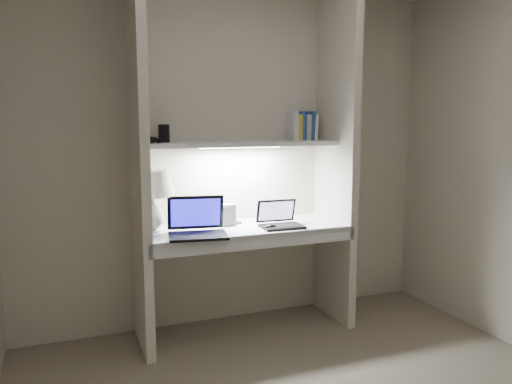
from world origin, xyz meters
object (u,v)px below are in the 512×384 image
speaker (227,215)px  table_lamp (152,191)px  laptop_main (197,227)px  laptop_netbook (280,221)px  book_row (302,127)px

speaker → table_lamp: bearing=176.4°
laptop_main → laptop_netbook: bearing=13.9°
speaker → book_row: size_ratio=0.71×
table_lamp → laptop_main: (0.25, -0.19, -0.23)m
laptop_main → speaker: (0.28, 0.22, 0.02)m
table_lamp → laptop_netbook: (0.87, -0.14, -0.24)m
table_lamp → speaker: (0.53, 0.02, -0.21)m
table_lamp → speaker: size_ratio=2.69×
laptop_main → laptop_netbook: size_ratio=1.40×
table_lamp → laptop_main: bearing=-37.4°
table_lamp → speaker: table_lamp is taller
table_lamp → book_row: size_ratio=1.90×
speaker → book_row: bearing=5.1°
table_lamp → laptop_netbook: bearing=-9.4°
book_row → table_lamp: bearing=-172.4°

